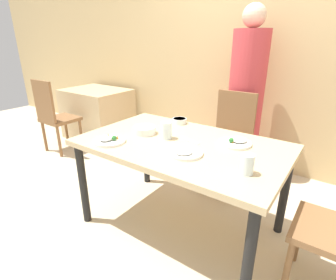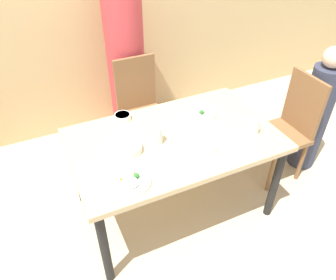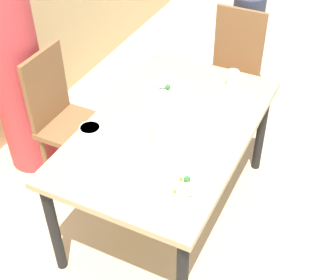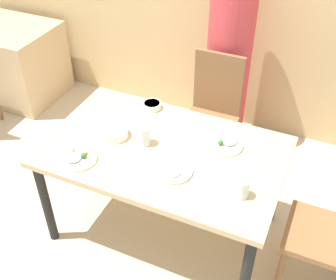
{
  "view_description": "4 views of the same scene",
  "coord_description": "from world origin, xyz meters",
  "px_view_note": "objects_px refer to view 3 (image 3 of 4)",
  "views": [
    {
      "loc": [
        0.92,
        -1.47,
        1.42
      ],
      "look_at": [
        -0.09,
        -0.04,
        0.73
      ],
      "focal_mm": 28.0,
      "sensor_mm": 36.0,
      "label": 1
    },
    {
      "loc": [
        -0.81,
        -1.63,
        2.13
      ],
      "look_at": [
        -0.09,
        -0.1,
        0.8
      ],
      "focal_mm": 35.0,
      "sensor_mm": 36.0,
      "label": 2
    },
    {
      "loc": [
        -1.89,
        -0.9,
        2.38
      ],
      "look_at": [
        -0.13,
        -0.05,
        0.73
      ],
      "focal_mm": 50.0,
      "sensor_mm": 36.0,
      "label": 3
    },
    {
      "loc": [
        0.82,
        -1.78,
        2.36
      ],
      "look_at": [
        0.06,
        -0.07,
        0.86
      ],
      "focal_mm": 45.0,
      "sensor_mm": 36.0,
      "label": 4
    }
  ],
  "objects_px": {
    "chair_adult_spot": "(64,116)",
    "person_adult": "(14,66)",
    "person_child": "(244,49)",
    "plate_rice_adult": "(205,119)",
    "glass_water_tall": "(233,79)",
    "chair_child_spot": "(232,70)",
    "bowl_curry": "(143,158)"
  },
  "relations": [
    {
      "from": "chair_child_spot",
      "to": "plate_rice_adult",
      "type": "relative_size",
      "value": 4.14
    },
    {
      "from": "plate_rice_adult",
      "to": "glass_water_tall",
      "type": "relative_size",
      "value": 2.05
    },
    {
      "from": "bowl_curry",
      "to": "plate_rice_adult",
      "type": "height_order",
      "value": "bowl_curry"
    },
    {
      "from": "bowl_curry",
      "to": "chair_child_spot",
      "type": "bearing_deg",
      "value": -0.28
    },
    {
      "from": "chair_adult_spot",
      "to": "bowl_curry",
      "type": "relative_size",
      "value": 5.51
    },
    {
      "from": "chair_child_spot",
      "to": "glass_water_tall",
      "type": "xyz_separation_m",
      "value": [
        -0.53,
        -0.17,
        0.28
      ]
    },
    {
      "from": "plate_rice_adult",
      "to": "glass_water_tall",
      "type": "bearing_deg",
      "value": -2.86
    },
    {
      "from": "person_child",
      "to": "plate_rice_adult",
      "type": "distance_m",
      "value": 1.25
    },
    {
      "from": "person_child",
      "to": "plate_rice_adult",
      "type": "bearing_deg",
      "value": -173.05
    },
    {
      "from": "person_child",
      "to": "glass_water_tall",
      "type": "height_order",
      "value": "person_child"
    },
    {
      "from": "bowl_curry",
      "to": "plate_rice_adult",
      "type": "bearing_deg",
      "value": -18.62
    },
    {
      "from": "person_child",
      "to": "bowl_curry",
      "type": "height_order",
      "value": "person_child"
    },
    {
      "from": "chair_adult_spot",
      "to": "person_adult",
      "type": "distance_m",
      "value": 0.45
    },
    {
      "from": "person_child",
      "to": "plate_rice_adult",
      "type": "relative_size",
      "value": 5.04
    },
    {
      "from": "chair_adult_spot",
      "to": "bowl_curry",
      "type": "bearing_deg",
      "value": -115.39
    },
    {
      "from": "chair_child_spot",
      "to": "glass_water_tall",
      "type": "relative_size",
      "value": 8.48
    },
    {
      "from": "person_child",
      "to": "chair_adult_spot",
      "type": "bearing_deg",
      "value": 148.33
    },
    {
      "from": "chair_adult_spot",
      "to": "person_child",
      "type": "bearing_deg",
      "value": -31.67
    },
    {
      "from": "chair_adult_spot",
      "to": "glass_water_tall",
      "type": "height_order",
      "value": "chair_adult_spot"
    },
    {
      "from": "plate_rice_adult",
      "to": "person_adult",
      "type": "bearing_deg",
      "value": 93.68
    },
    {
      "from": "chair_adult_spot",
      "to": "person_child",
      "type": "xyz_separation_m",
      "value": [
        1.31,
        -0.81,
        0.04
      ]
    },
    {
      "from": "person_child",
      "to": "bowl_curry",
      "type": "relative_size",
      "value": 6.71
    },
    {
      "from": "chair_adult_spot",
      "to": "person_adult",
      "type": "bearing_deg",
      "value": 90.0
    },
    {
      "from": "bowl_curry",
      "to": "plate_rice_adult",
      "type": "distance_m",
      "value": 0.49
    },
    {
      "from": "plate_rice_adult",
      "to": "glass_water_tall",
      "type": "xyz_separation_m",
      "value": [
        0.41,
        -0.02,
        0.04
      ]
    },
    {
      "from": "person_adult",
      "to": "bowl_curry",
      "type": "relative_size",
      "value": 9.95
    },
    {
      "from": "bowl_curry",
      "to": "chair_adult_spot",
      "type": "bearing_deg",
      "value": 64.61
    },
    {
      "from": "chair_child_spot",
      "to": "bowl_curry",
      "type": "bearing_deg",
      "value": -90.28
    },
    {
      "from": "chair_child_spot",
      "to": "person_child",
      "type": "relative_size",
      "value": 0.82
    },
    {
      "from": "person_child",
      "to": "glass_water_tall",
      "type": "xyz_separation_m",
      "value": [
        -0.82,
        -0.17,
        0.24
      ]
    },
    {
      "from": "person_adult",
      "to": "person_child",
      "type": "xyz_separation_m",
      "value": [
        1.31,
        -1.15,
        -0.26
      ]
    },
    {
      "from": "plate_rice_adult",
      "to": "glass_water_tall",
      "type": "height_order",
      "value": "glass_water_tall"
    }
  ]
}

